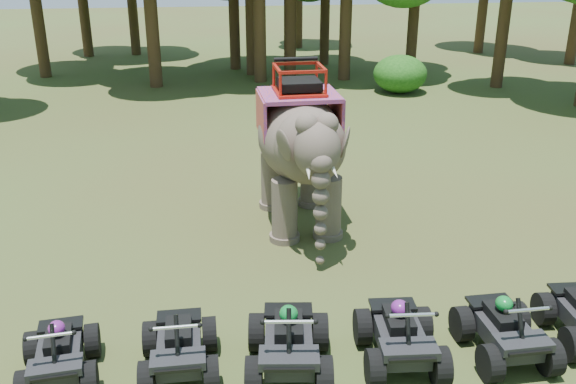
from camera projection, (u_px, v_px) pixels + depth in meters
The scene contains 7 objects.
ground at pixel (296, 305), 12.48m from camera, with size 110.00×110.00×0.00m, color #47381E.
elephant at pixel (299, 146), 15.38m from camera, with size 2.08×4.74×3.98m, color #4B4136, non-canonical shape.
atv_0 at pixel (58, 347), 10.22m from camera, with size 1.19×1.63×1.21m, color black, non-canonical shape.
atv_1 at pixel (179, 339), 10.38m from camera, with size 1.24×1.70×1.26m, color black, non-canonical shape.
atv_2 at pixel (289, 335), 10.38m from camera, with size 1.36×1.86×1.38m, color black, non-canonical shape.
atv_3 at pixel (401, 328), 10.61m from camera, with size 1.31×1.80×1.33m, color black, non-canonical shape.
atv_4 at pixel (506, 323), 10.77m from camera, with size 1.28×1.75×1.30m, color black, non-canonical shape.
Camera 1 is at (-1.49, -10.63, 6.73)m, focal length 40.00 mm.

